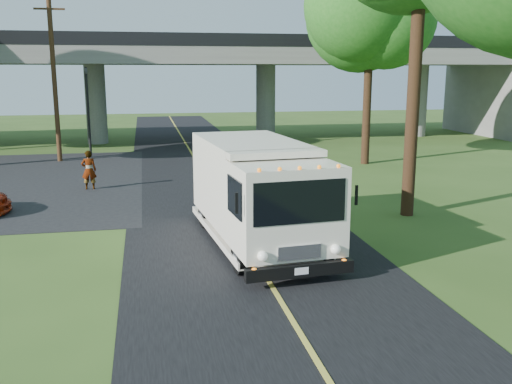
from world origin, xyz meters
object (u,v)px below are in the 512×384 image
object	(u,v)px
tree_right_far	(376,5)
utility_pole	(54,78)
pedestrian	(89,170)
step_van	(258,190)
traffic_signal	(88,102)

from	to	relation	value
tree_right_far	utility_pole	bearing A→B (deg)	166.00
utility_pole	tree_right_far	xyz separation A→B (m)	(16.71, -4.16, 3.71)
utility_pole	pedestrian	xyz separation A→B (m)	(2.32, -8.33, -3.75)
utility_pole	tree_right_far	distance (m)	17.61
utility_pole	step_van	bearing A→B (deg)	-65.82
utility_pole	tree_right_far	size ratio (longest dim) A/B	0.82
tree_right_far	traffic_signal	bearing A→B (deg)	157.93
traffic_signal	pedestrian	size ratio (longest dim) A/B	3.08
traffic_signal	step_van	world-z (taller)	traffic_signal
tree_right_far	pedestrian	distance (m)	16.73
traffic_signal	utility_pole	xyz separation A→B (m)	(-1.50, -2.00, 1.40)
step_van	pedestrian	world-z (taller)	step_van
pedestrian	utility_pole	bearing A→B (deg)	-76.58
step_van	tree_right_far	bearing A→B (deg)	50.97
tree_right_far	step_van	size ratio (longest dim) A/B	1.49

